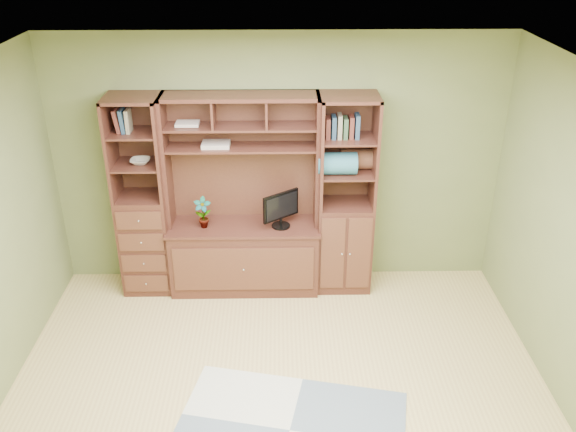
{
  "coord_description": "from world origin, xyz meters",
  "views": [
    {
      "loc": [
        0.01,
        -3.72,
        3.58
      ],
      "look_at": [
        0.09,
        1.2,
        1.1
      ],
      "focal_mm": 38.0,
      "sensor_mm": 36.0,
      "label": 1
    }
  ],
  "objects_px": {
    "right_tower": "(346,196)",
    "monitor": "(281,204)",
    "center_hutch": "(243,199)",
    "left_tower": "(142,198)"
  },
  "relations": [
    {
      "from": "center_hutch",
      "to": "left_tower",
      "type": "bearing_deg",
      "value": 177.71
    },
    {
      "from": "center_hutch",
      "to": "monitor",
      "type": "xyz_separation_m",
      "value": [
        0.38,
        -0.03,
        -0.04
      ]
    },
    {
      "from": "center_hutch",
      "to": "monitor",
      "type": "distance_m",
      "value": 0.38
    },
    {
      "from": "monitor",
      "to": "center_hutch",
      "type": "bearing_deg",
      "value": 137.79
    },
    {
      "from": "left_tower",
      "to": "center_hutch",
      "type": "bearing_deg",
      "value": -2.29
    },
    {
      "from": "right_tower",
      "to": "monitor",
      "type": "xyz_separation_m",
      "value": [
        -0.65,
        -0.07,
        -0.04
      ]
    },
    {
      "from": "center_hutch",
      "to": "right_tower",
      "type": "bearing_deg",
      "value": 2.23
    },
    {
      "from": "right_tower",
      "to": "center_hutch",
      "type": "bearing_deg",
      "value": -177.77
    },
    {
      "from": "monitor",
      "to": "left_tower",
      "type": "bearing_deg",
      "value": 139.98
    },
    {
      "from": "right_tower",
      "to": "monitor",
      "type": "distance_m",
      "value": 0.65
    }
  ]
}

